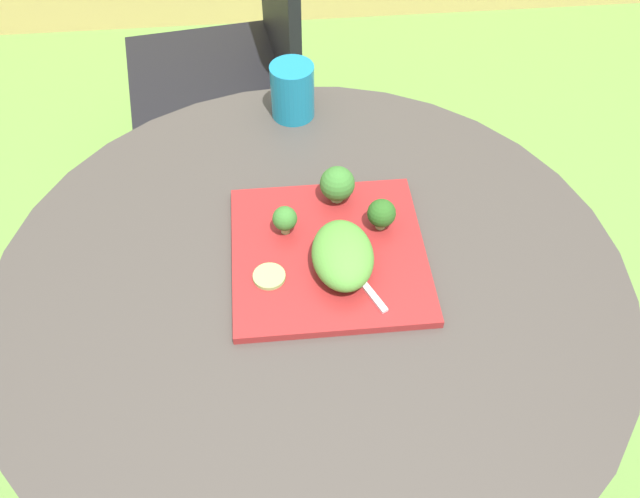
# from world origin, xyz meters

# --- Properties ---
(ground_plane) EXTENTS (12.00, 12.00, 0.00)m
(ground_plane) POSITION_xyz_m (0.00, 0.00, 0.00)
(ground_plane) COLOR #669342
(patio_table) EXTENTS (0.98, 0.98, 0.71)m
(patio_table) POSITION_xyz_m (0.00, 0.00, 0.48)
(patio_table) COLOR #423D38
(patio_table) RESTS_ON ground_plane
(patio_chair) EXTENTS (0.50, 0.50, 0.90)m
(patio_chair) POSITION_xyz_m (-0.11, 0.96, 0.53)
(patio_chair) COLOR black
(patio_chair) RESTS_ON ground_plane
(salad_plate) EXTENTS (0.30, 0.30, 0.01)m
(salad_plate) POSITION_xyz_m (0.03, 0.04, 0.71)
(salad_plate) COLOR maroon
(salad_plate) RESTS_ON patio_table
(drinking_glass) EXTENTS (0.08, 0.08, 0.11)m
(drinking_glass) POSITION_xyz_m (0.00, 0.40, 0.75)
(drinking_glass) COLOR teal
(drinking_glass) RESTS_ON patio_table
(fork) EXTENTS (0.08, 0.15, 0.00)m
(fork) POSITION_xyz_m (0.06, -0.00, 0.72)
(fork) COLOR silver
(fork) RESTS_ON salad_plate
(lettuce_mound) EXTENTS (0.09, 0.13, 0.06)m
(lettuce_mound) POSITION_xyz_m (0.05, -0.00, 0.75)
(lettuce_mound) COLOR #519338
(lettuce_mound) RESTS_ON salad_plate
(broccoli_floret_0) EXTENTS (0.04, 0.04, 0.05)m
(broccoli_floret_0) POSITION_xyz_m (-0.03, 0.08, 0.75)
(broccoli_floret_0) COLOR #99B770
(broccoli_floret_0) RESTS_ON salad_plate
(broccoli_floret_1) EXTENTS (0.05, 0.05, 0.05)m
(broccoli_floret_1) POSITION_xyz_m (0.12, 0.08, 0.75)
(broccoli_floret_1) COLOR #99B770
(broccoli_floret_1) RESTS_ON salad_plate
(broccoli_floret_2) EXTENTS (0.06, 0.06, 0.06)m
(broccoli_floret_2) POSITION_xyz_m (0.06, 0.15, 0.76)
(broccoli_floret_2) COLOR #99B770
(broccoli_floret_2) RESTS_ON salad_plate
(cucumber_slice_0) EXTENTS (0.05, 0.05, 0.01)m
(cucumber_slice_0) POSITION_xyz_m (-0.06, -0.01, 0.72)
(cucumber_slice_0) COLOR #8EB766
(cucumber_slice_0) RESTS_ON salad_plate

